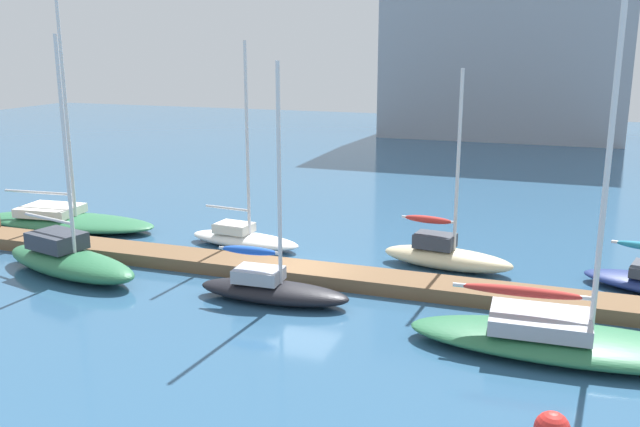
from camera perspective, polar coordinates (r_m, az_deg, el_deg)
name	(u,v)px	position (r m, az deg, el deg)	size (l,w,h in m)	color
ground_plane	(302,279)	(25.29, -1.51, -5.44)	(120.00, 120.00, 0.00)	#2D567A
dock_pier	(302,273)	(25.22, -1.52, -4.92)	(30.18, 1.65, 0.48)	brown
sailboat_0	(66,218)	(34.05, -20.37, -0.38)	(8.97, 3.62, 12.93)	#2D7047
sailboat_1	(68,259)	(27.17, -20.16, -3.58)	(6.88, 3.57, 8.71)	#2D7047
sailboat_2	(243,236)	(29.26, -6.38, -1.88)	(5.20, 2.11, 8.51)	white
sailboat_3	(271,287)	(23.06, -4.08, -6.07)	(5.28, 1.76, 7.89)	black
sailboat_4	(445,254)	(26.69, 10.36, -3.32)	(5.16, 2.10, 7.53)	beige
sailboat_5	(568,337)	(20.42, 19.88, -9.63)	(9.06, 3.06, 12.50)	#2D7047
harbor_building_distant	(507,15)	(66.28, 15.26, 15.61)	(20.94, 10.64, 21.64)	#9399A3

